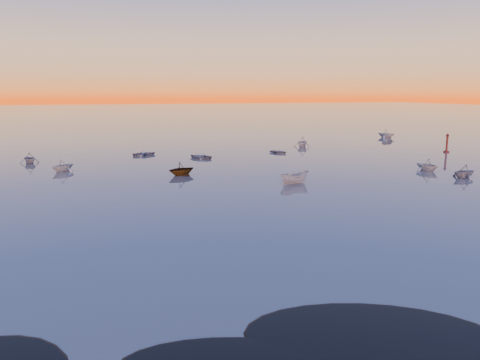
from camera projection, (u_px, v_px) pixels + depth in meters
name	position (u px, v px, depth m)	size (l,w,h in m)	color
ground	(134.00, 135.00, 114.97)	(600.00, 600.00, 0.00)	#625752
mud_lobes	(360.00, 330.00, 20.62)	(140.00, 6.00, 0.07)	black
moored_fleet	(165.00, 161.00, 71.07)	(124.00, 58.00, 1.20)	beige
boat_near_center	(294.00, 183.00, 53.89)	(3.88, 1.64, 1.34)	beige
boat_near_right	(427.00, 171.00, 62.54)	(3.62, 1.63, 1.27)	beige
channel_marker	(447.00, 144.00, 81.34)	(0.98, 0.98, 3.48)	#4F1710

